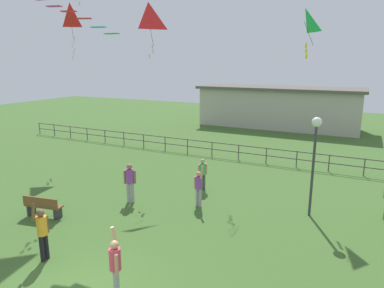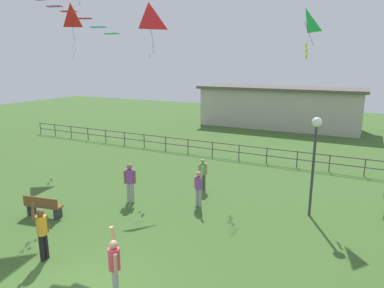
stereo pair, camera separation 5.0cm
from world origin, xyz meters
name	(u,v)px [view 1 (the left image)]	position (x,y,z in m)	size (l,w,h in m)	color
lamppost	(315,144)	(4.32, 7.79, 2.84)	(0.36, 0.36, 3.84)	#38383D
park_bench	(43,206)	(-4.73, 3.03, 0.46)	(1.55, 0.68, 0.85)	brown
person_0	(130,180)	(-2.63, 5.72, 0.97)	(0.46, 0.31, 1.69)	#99999E
person_1	(203,172)	(-0.53, 8.38, 0.86)	(0.34, 0.35, 1.50)	#3F4C47
person_2	(199,186)	(0.12, 6.62, 0.89)	(0.45, 0.32, 1.77)	#99999E
person_3	(42,230)	(-2.29, 0.99, 0.96)	(0.30, 0.50, 1.91)	black
person_6	(115,265)	(0.74, 0.59, 0.93)	(0.40, 0.44, 1.85)	#99999E
kite_0	(304,23)	(3.25, 10.06, 7.35)	(0.89, 0.92, 1.96)	#1EB759
kite_2	(149,19)	(-4.01, 9.53, 7.80)	(1.25, 1.28, 2.56)	red
kite_5	(71,17)	(-10.00, 10.43, 8.32)	(0.90, 0.80, 3.15)	red
waterfront_railing	(243,150)	(-0.44, 14.00, 0.63)	(36.00, 0.06, 0.95)	#4C4742
pavilion_building	(278,107)	(-1.22, 26.00, 1.84)	(14.43, 4.51, 3.64)	#B7B2A3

